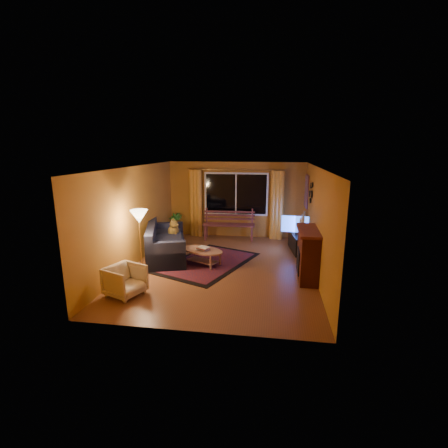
# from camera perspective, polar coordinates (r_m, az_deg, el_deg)

# --- Properties ---
(floor) EXTENTS (4.50, 6.00, 0.02)m
(floor) POSITION_cam_1_polar(r_m,az_deg,el_deg) (8.29, -0.31, -7.62)
(floor) COLOR brown
(floor) RESTS_ON ground
(ceiling) EXTENTS (4.50, 6.00, 0.02)m
(ceiling) POSITION_cam_1_polar(r_m,az_deg,el_deg) (7.76, -0.34, 10.04)
(ceiling) COLOR white
(ceiling) RESTS_ON ground
(wall_back) EXTENTS (4.50, 0.02, 2.50)m
(wall_back) POSITION_cam_1_polar(r_m,az_deg,el_deg) (10.87, 2.14, 4.27)
(wall_back) COLOR #B27529
(wall_back) RESTS_ON ground
(wall_left) EXTENTS (0.02, 6.00, 2.50)m
(wall_left) POSITION_cam_1_polar(r_m,az_deg,el_deg) (8.57, -15.43, 1.36)
(wall_left) COLOR #B27529
(wall_left) RESTS_ON ground
(wall_right) EXTENTS (0.02, 6.00, 2.50)m
(wall_right) POSITION_cam_1_polar(r_m,az_deg,el_deg) (7.91, 16.07, 0.36)
(wall_right) COLOR #B27529
(wall_right) RESTS_ON ground
(window) EXTENTS (2.00, 0.02, 1.30)m
(window) POSITION_cam_1_polar(r_m,az_deg,el_deg) (10.77, 2.11, 5.27)
(window) COLOR black
(window) RESTS_ON wall_back
(curtain_rod) EXTENTS (3.20, 0.03, 0.03)m
(curtain_rod) POSITION_cam_1_polar(r_m,az_deg,el_deg) (10.65, 2.12, 9.50)
(curtain_rod) COLOR #BF8C3F
(curtain_rod) RESTS_ON wall_back
(curtain_left) EXTENTS (0.36, 0.36, 2.24)m
(curtain_left) POSITION_cam_1_polar(r_m,az_deg,el_deg) (10.99, -4.97, 3.65)
(curtain_left) COLOR gold
(curtain_left) RESTS_ON ground
(curtain_right) EXTENTS (0.36, 0.36, 2.24)m
(curtain_right) POSITION_cam_1_polar(r_m,az_deg,el_deg) (10.69, 9.27, 3.26)
(curtain_right) COLOR gold
(curtain_right) RESTS_ON ground
(bench) EXTENTS (1.70, 0.59, 0.50)m
(bench) POSITION_cam_1_polar(r_m,az_deg,el_deg) (10.62, 0.84, -1.43)
(bench) COLOR #542527
(bench) RESTS_ON ground
(potted_plant) EXTENTS (0.53, 0.53, 0.81)m
(potted_plant) POSITION_cam_1_polar(r_m,az_deg,el_deg) (11.02, -8.49, -0.21)
(potted_plant) COLOR #235B1E
(potted_plant) RESTS_ON ground
(sofa) EXTENTS (1.62, 2.47, 0.92)m
(sofa) POSITION_cam_1_polar(r_m,az_deg,el_deg) (9.02, -10.11, -2.95)
(sofa) COLOR #1B1F35
(sofa) RESTS_ON ground
(dog) EXTENTS (0.46, 0.56, 0.53)m
(dog) POSITION_cam_1_polar(r_m,az_deg,el_deg) (9.40, -8.90, -0.59)
(dog) COLOR olive
(dog) RESTS_ON sofa
(armchair) EXTENTS (0.83, 0.85, 0.69)m
(armchair) POSITION_cam_1_polar(r_m,az_deg,el_deg) (6.97, -17.01, -9.28)
(armchair) COLOR beige
(armchair) RESTS_ON ground
(floor_lamp) EXTENTS (0.33, 0.33, 1.58)m
(floor_lamp) POSITION_cam_1_polar(r_m,az_deg,el_deg) (7.77, -14.44, -3.27)
(floor_lamp) COLOR #BF8C3F
(floor_lamp) RESTS_ON ground
(rug) EXTENTS (2.64, 3.19, 0.02)m
(rug) POSITION_cam_1_polar(r_m,az_deg,el_deg) (8.58, -2.78, -6.77)
(rug) COLOR maroon
(rug) RESTS_ON ground
(coffee_table) EXTENTS (1.53, 1.53, 0.42)m
(coffee_table) POSITION_cam_1_polar(r_m,az_deg,el_deg) (8.37, -3.79, -5.86)
(coffee_table) COLOR #A06D57
(coffee_table) RESTS_ON ground
(tv_console) EXTENTS (0.55, 1.24, 0.50)m
(tv_console) POSITION_cam_1_polar(r_m,az_deg,el_deg) (9.70, 12.98, -3.23)
(tv_console) COLOR black
(tv_console) RESTS_ON ground
(television) EXTENTS (0.25, 1.05, 0.60)m
(television) POSITION_cam_1_polar(r_m,az_deg,el_deg) (9.56, 13.15, -0.06)
(television) COLOR black
(television) RESTS_ON tv_console
(fireplace) EXTENTS (0.40, 1.20, 1.10)m
(fireplace) POSITION_cam_1_polar(r_m,az_deg,el_deg) (7.69, 14.54, -5.34)
(fireplace) COLOR maroon
(fireplace) RESTS_ON ground
(mirror_cluster) EXTENTS (0.06, 0.60, 0.56)m
(mirror_cluster) POSITION_cam_1_polar(r_m,az_deg,el_deg) (9.09, 14.96, 5.57)
(mirror_cluster) COLOR black
(mirror_cluster) RESTS_ON wall_right
(painting) EXTENTS (0.04, 0.76, 0.96)m
(painting) POSITION_cam_1_polar(r_m,az_deg,el_deg) (10.24, 14.29, 5.58)
(painting) COLOR orange
(painting) RESTS_ON wall_right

